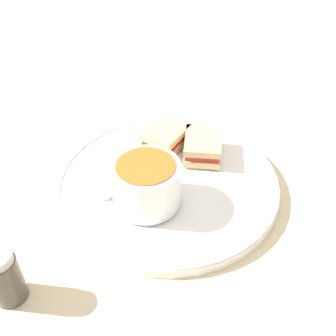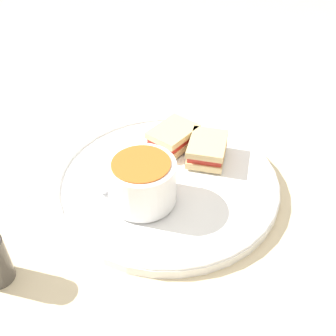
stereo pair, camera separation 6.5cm
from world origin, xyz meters
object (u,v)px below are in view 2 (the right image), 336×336
sandwich_half_far (173,137)px  soup_bowl (142,181)px  sandwich_half_near (208,150)px  spoon (107,183)px

sandwich_half_far → soup_bowl: bearing=-147.6°
soup_bowl → sandwich_half_far: bearing=32.4°
sandwich_half_near → sandwich_half_far: 0.07m
soup_bowl → spoon: soup_bowl is taller
soup_bowl → sandwich_half_far: soup_bowl is taller
soup_bowl → sandwich_half_near: soup_bowl is taller
spoon → sandwich_half_near: 0.19m
sandwich_half_near → sandwich_half_far: same height
sandwich_half_near → spoon: bearing=164.1°
soup_bowl → sandwich_half_far: (0.13, 0.08, -0.02)m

